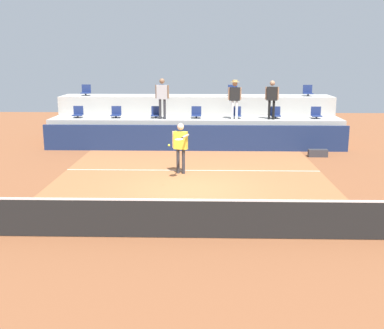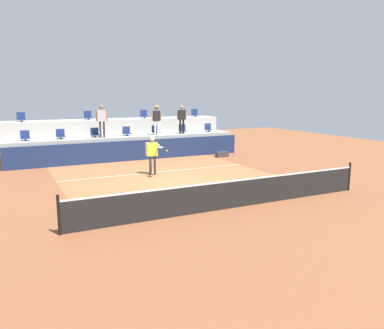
# 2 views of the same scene
# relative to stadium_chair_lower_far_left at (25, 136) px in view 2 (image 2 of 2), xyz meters

# --- Properties ---
(ground_plane) EXTENTS (40.00, 40.00, 0.00)m
(ground_plane) POSITION_rel_stadium_chair_lower_far_left_xyz_m (5.30, -7.23, -1.46)
(ground_plane) COLOR brown
(court_inner_paint) EXTENTS (9.00, 10.00, 0.01)m
(court_inner_paint) POSITION_rel_stadium_chair_lower_far_left_xyz_m (5.30, -6.23, -1.46)
(court_inner_paint) COLOR #A36038
(court_inner_paint) RESTS_ON ground_plane
(court_service_line) EXTENTS (9.00, 0.06, 0.00)m
(court_service_line) POSITION_rel_stadium_chair_lower_far_left_xyz_m (5.30, -4.83, -1.46)
(court_service_line) COLOR silver
(court_service_line) RESTS_ON ground_plane
(tennis_net) EXTENTS (10.48, 0.08, 1.07)m
(tennis_net) POSITION_rel_stadium_chair_lower_far_left_xyz_m (5.30, -11.23, -0.97)
(tennis_net) COLOR black
(tennis_net) RESTS_ON ground_plane
(sponsor_backboard) EXTENTS (13.00, 0.16, 1.10)m
(sponsor_backboard) POSITION_rel_stadium_chair_lower_far_left_xyz_m (5.30, -1.23, -0.91)
(sponsor_backboard) COLOR navy
(sponsor_backboard) RESTS_ON ground_plane
(seating_tier_lower) EXTENTS (13.00, 1.80, 1.25)m
(seating_tier_lower) POSITION_rel_stadium_chair_lower_far_left_xyz_m (5.30, 0.07, -0.84)
(seating_tier_lower) COLOR #ADAAA3
(seating_tier_lower) RESTS_ON ground_plane
(seating_tier_upper) EXTENTS (13.00, 1.80, 2.10)m
(seating_tier_upper) POSITION_rel_stadium_chair_lower_far_left_xyz_m (5.30, 1.87, -0.41)
(seating_tier_upper) COLOR #ADAAA3
(seating_tier_upper) RESTS_ON ground_plane
(stadium_chair_lower_far_left) EXTENTS (0.44, 0.40, 0.52)m
(stadium_chair_lower_far_left) POSITION_rel_stadium_chair_lower_far_left_xyz_m (0.00, 0.00, 0.00)
(stadium_chair_lower_far_left) COLOR #2D2D33
(stadium_chair_lower_far_left) RESTS_ON seating_tier_lower
(stadium_chair_lower_left) EXTENTS (0.44, 0.40, 0.52)m
(stadium_chair_lower_left) POSITION_rel_stadium_chair_lower_far_left_xyz_m (1.73, 0.00, 0.00)
(stadium_chair_lower_left) COLOR #2D2D33
(stadium_chair_lower_left) RESTS_ON seating_tier_lower
(stadium_chair_lower_mid_left) EXTENTS (0.44, 0.40, 0.52)m
(stadium_chair_lower_mid_left) POSITION_rel_stadium_chair_lower_far_left_xyz_m (3.53, 0.00, 0.00)
(stadium_chair_lower_mid_left) COLOR #2D2D33
(stadium_chair_lower_mid_left) RESTS_ON seating_tier_lower
(stadium_chair_lower_center) EXTENTS (0.44, 0.40, 0.52)m
(stadium_chair_lower_center) POSITION_rel_stadium_chair_lower_far_left_xyz_m (5.34, 0.00, 0.00)
(stadium_chair_lower_center) COLOR #2D2D33
(stadium_chair_lower_center) RESTS_ON seating_tier_lower
(stadium_chair_lower_mid_right) EXTENTS (0.44, 0.40, 0.52)m
(stadium_chair_lower_mid_right) POSITION_rel_stadium_chair_lower_far_left_xyz_m (7.12, 0.00, 0.00)
(stadium_chair_lower_mid_right) COLOR #2D2D33
(stadium_chair_lower_mid_right) RESTS_ON seating_tier_lower
(stadium_chair_lower_right) EXTENTS (0.44, 0.40, 0.52)m
(stadium_chair_lower_right) POSITION_rel_stadium_chair_lower_far_left_xyz_m (8.88, 0.00, 0.00)
(stadium_chair_lower_right) COLOR #2D2D33
(stadium_chair_lower_right) RESTS_ON seating_tier_lower
(stadium_chair_lower_far_right) EXTENTS (0.44, 0.40, 0.52)m
(stadium_chair_lower_far_right) POSITION_rel_stadium_chair_lower_far_left_xyz_m (10.68, 0.00, 0.00)
(stadium_chair_lower_far_right) COLOR #2D2D33
(stadium_chair_lower_far_right) RESTS_ON seating_tier_lower
(stadium_chair_upper_far_left) EXTENTS (0.44, 0.40, 0.52)m
(stadium_chair_upper_far_left) POSITION_rel_stadium_chair_lower_far_left_xyz_m (-0.04, 1.80, 0.85)
(stadium_chair_upper_far_left) COLOR #2D2D33
(stadium_chair_upper_far_left) RESTS_ON seating_tier_upper
(stadium_chair_upper_left) EXTENTS (0.44, 0.40, 0.52)m
(stadium_chair_upper_left) POSITION_rel_stadium_chair_lower_far_left_xyz_m (3.57, 1.80, 0.85)
(stadium_chair_upper_left) COLOR #2D2D33
(stadium_chair_upper_left) RESTS_ON seating_tier_upper
(stadium_chair_upper_right) EXTENTS (0.44, 0.40, 0.52)m
(stadium_chair_upper_right) POSITION_rel_stadium_chair_lower_far_left_xyz_m (7.05, 1.80, 0.85)
(stadium_chair_upper_right) COLOR #2D2D33
(stadium_chair_upper_right) RESTS_ON seating_tier_upper
(stadium_chair_upper_far_right) EXTENTS (0.44, 0.40, 0.52)m
(stadium_chair_upper_far_right) POSITION_rel_stadium_chair_lower_far_left_xyz_m (10.64, 1.80, 0.85)
(stadium_chair_upper_far_right) COLOR #2D2D33
(stadium_chair_upper_far_right) RESTS_ON seating_tier_upper
(tennis_player) EXTENTS (0.59, 1.31, 1.75)m
(tennis_player) POSITION_rel_stadium_chair_lower_far_left_xyz_m (4.90, -5.31, -0.39)
(tennis_player) COLOR #2D2D33
(tennis_player) RESTS_ON ground_plane
(spectator_in_white) EXTENTS (0.62, 0.27, 1.77)m
(spectator_in_white) POSITION_rel_stadium_chair_lower_far_left_xyz_m (3.86, -0.38, 0.87)
(spectator_in_white) COLOR #2D2D33
(spectator_in_white) RESTS_ON seating_tier_lower
(spectator_with_hat) EXTENTS (0.58, 0.41, 1.71)m
(spectator_with_hat) POSITION_rel_stadium_chair_lower_far_left_xyz_m (7.02, -0.38, 0.83)
(spectator_with_hat) COLOR white
(spectator_with_hat) RESTS_ON seating_tier_lower
(spectator_leaning_on_rail) EXTENTS (0.59, 0.28, 1.69)m
(spectator_leaning_on_rail) POSITION_rel_stadium_chair_lower_far_left_xyz_m (8.63, -0.38, 0.80)
(spectator_leaning_on_rail) COLOR black
(spectator_leaning_on_rail) RESTS_ON seating_tier_lower
(tennis_ball) EXTENTS (0.07, 0.07, 0.07)m
(tennis_ball) POSITION_rel_stadium_chair_lower_far_left_xyz_m (4.67, -7.51, -0.05)
(tennis_ball) COLOR #CCE033
(equipment_bag) EXTENTS (0.76, 0.28, 0.30)m
(equipment_bag) POSITION_rel_stadium_chair_lower_far_left_xyz_m (10.29, -2.35, -1.31)
(equipment_bag) COLOR #333338
(equipment_bag) RESTS_ON ground_plane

